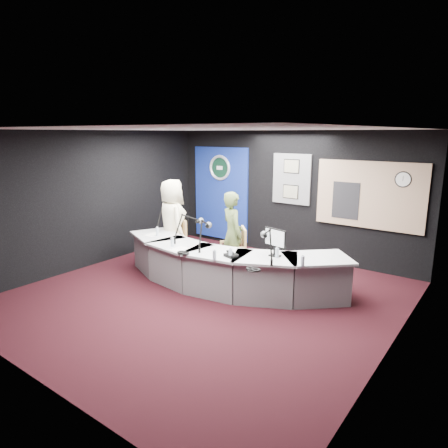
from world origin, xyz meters
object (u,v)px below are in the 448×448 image
Objects in this scene: armchair_right at (232,250)px; person_man at (172,222)px; broadcast_desk at (222,266)px; person_woman at (232,235)px; armchair_left at (173,244)px.

person_man is at bearing -126.58° from armchair_right.
person_woman is at bearing 107.15° from broadcast_desk.
armchair_left is 1.46m from armchair_right.
person_woman is (1.45, 0.14, -0.07)m from person_man.
broadcast_desk is 2.49× the size of person_man.
person_woman is at bearing -131.95° from armchair_right.
person_man reaches higher than armchair_right.
person_woman is at bearing -146.31° from person_man.
armchair_left reaches higher than broadcast_desk.
broadcast_desk is at bearing 138.41° from person_woman.
armchair_left is (-1.62, 0.42, 0.05)m from broadcast_desk.
broadcast_desk is 5.27× the size of armchair_left.
person_woman is (1.45, 0.14, 0.41)m from armchair_left.
armchair_left is 0.47× the size of person_man.
person_man is at bearing 0.00° from armchair_left.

